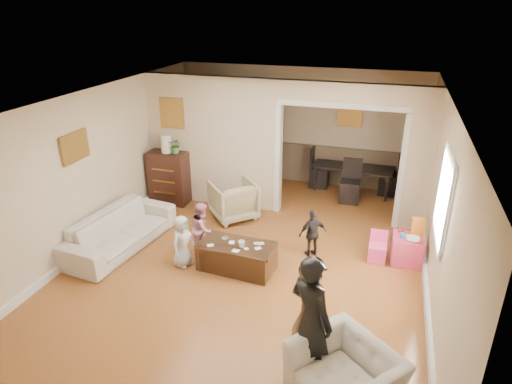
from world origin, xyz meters
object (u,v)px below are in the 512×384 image
(armchair_front, at_px, (345,377))
(coffee_table, at_px, (237,257))
(armchair_back, at_px, (233,200))
(dresser, at_px, (169,177))
(table_lamp, at_px, (166,144))
(dining_table, at_px, (353,177))
(child_kneel_b, at_px, (202,228))
(cyan_cup, at_px, (403,235))
(adult_person, at_px, (310,320))
(play_table, at_px, (407,249))
(coffee_cup, at_px, (242,244))
(child_kneel_a, at_px, (182,241))
(child_toddler, at_px, (313,233))
(sofa, at_px, (120,230))

(armchair_front, bearing_deg, coffee_table, 171.95)
(armchair_back, bearing_deg, dresser, -53.81)
(table_lamp, bearing_deg, dining_table, 26.24)
(coffee_table, relative_size, child_kneel_b, 1.28)
(cyan_cup, distance_m, adult_person, 2.95)
(play_table, relative_size, child_kneel_b, 0.53)
(table_lamp, distance_m, cyan_cup, 4.80)
(coffee_cup, height_order, child_kneel_a, child_kneel_a)
(adult_person, bearing_deg, dining_table, -54.80)
(child_toddler, bearing_deg, cyan_cup, 152.70)
(adult_person, bearing_deg, table_lamp, -11.86)
(dining_table, bearing_deg, coffee_cup, -103.50)
(play_table, bearing_deg, adult_person, -110.56)
(armchair_back, xyz_separation_m, armchair_front, (2.57, -3.76, -0.04))
(sofa, bearing_deg, table_lamp, 8.67)
(adult_person, distance_m, child_toddler, 2.64)
(adult_person, distance_m, child_kneel_b, 3.06)
(sofa, height_order, child_kneel_b, child_kneel_b)
(dresser, relative_size, table_lamp, 3.03)
(coffee_cup, distance_m, play_table, 2.67)
(armchair_front, distance_m, cyan_cup, 3.06)
(armchair_back, xyz_separation_m, cyan_cup, (3.11, -0.75, 0.13))
(coffee_table, distance_m, adult_person, 2.42)
(sofa, relative_size, play_table, 4.46)
(dining_table, bearing_deg, table_lamp, -148.36)
(armchair_front, distance_m, child_kneel_b, 3.52)
(armchair_back, height_order, play_table, armchair_back)
(armchair_back, height_order, child_toddler, child_toddler)
(dining_table, distance_m, adult_person, 5.61)
(sofa, distance_m, armchair_front, 4.56)
(child_toddler, bearing_deg, table_lamp, -56.44)
(coffee_table, bearing_deg, dresser, 137.45)
(play_table, bearing_deg, child_kneel_a, -161.33)
(armchair_front, xyz_separation_m, child_toddler, (-0.86, 2.82, 0.08))
(play_table, relative_size, child_toddler, 0.58)
(adult_person, bearing_deg, coffee_table, -16.50)
(coffee_table, xyz_separation_m, coffee_cup, (0.10, -0.05, 0.27))
(armchair_front, relative_size, dining_table, 0.60)
(dresser, bearing_deg, coffee_cup, -41.98)
(dining_table, relative_size, child_kneel_a, 1.97)
(child_toddler, bearing_deg, child_kneel_a, -9.97)
(play_table, xyz_separation_m, child_toddler, (-1.49, -0.25, 0.18))
(child_kneel_b, relative_size, child_toddler, 1.11)
(play_table, height_order, child_toddler, child_toddler)
(child_kneel_b, bearing_deg, armchair_front, -147.52)
(dresser, height_order, child_toddler, dresser)
(dresser, bearing_deg, adult_person, -46.25)
(coffee_table, relative_size, child_toddler, 1.42)
(table_lamp, relative_size, play_table, 0.76)
(coffee_table, bearing_deg, coffee_cup, -26.57)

